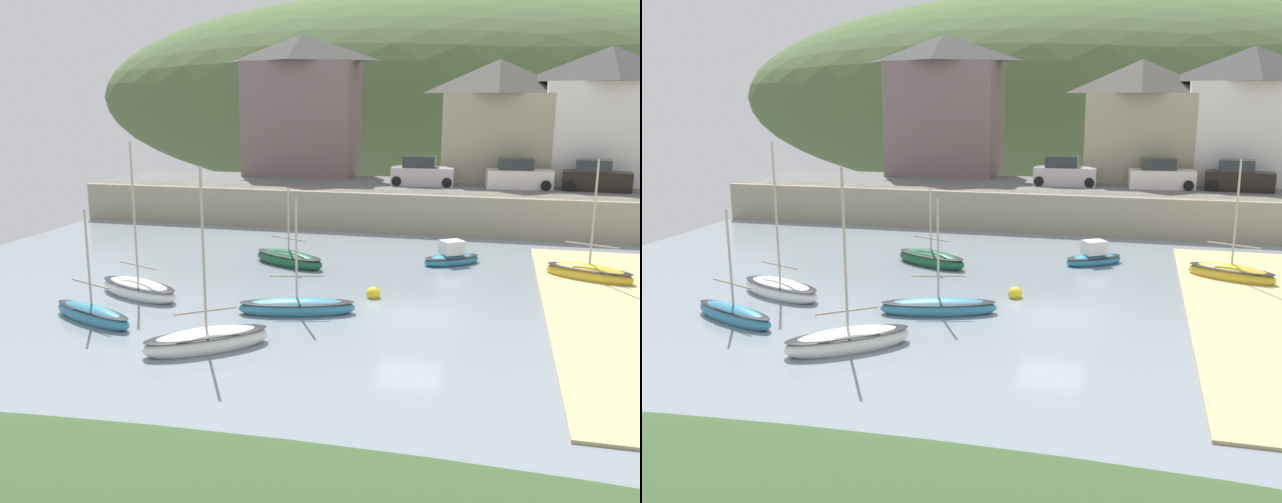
# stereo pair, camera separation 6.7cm
# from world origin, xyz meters

# --- Properties ---
(ground) EXTENTS (48.00, 41.00, 0.61)m
(ground) POSITION_xyz_m (1.40, -9.56, 0.16)
(ground) COLOR gray
(quay_seawall) EXTENTS (48.00, 9.40, 2.40)m
(quay_seawall) POSITION_xyz_m (0.00, 17.50, 1.36)
(quay_seawall) COLOR gray
(quay_seawall) RESTS_ON ground
(hillside_backdrop) EXTENTS (80.00, 44.00, 22.95)m
(hillside_backdrop) POSITION_xyz_m (-4.08, 55.20, 8.03)
(hillside_backdrop) COLOR #4F673A
(hillside_backdrop) RESTS_ON ground
(waterfront_building_left) EXTENTS (8.37, 5.59, 10.27)m
(waterfront_building_left) POSITION_xyz_m (-11.38, 25.20, 7.61)
(waterfront_building_left) COLOR #745F5F
(waterfront_building_left) RESTS_ON ground
(waterfront_building_centre) EXTENTS (7.49, 6.23, 8.32)m
(waterfront_building_centre) POSITION_xyz_m (2.83, 25.20, 6.64)
(waterfront_building_centre) COLOR tan
(waterfront_building_centre) RESTS_ON ground
(waterfront_building_right) EXTENTS (8.45, 6.11, 9.08)m
(waterfront_building_right) POSITION_xyz_m (10.00, 25.20, 7.01)
(waterfront_building_right) COLOR silver
(waterfront_building_right) RESTS_ON ground
(sailboat_far_left) EXTENTS (4.68, 2.30, 4.66)m
(sailboat_far_left) POSITION_xyz_m (-4.31, -0.87, 0.27)
(sailboat_far_left) COLOR teal
(sailboat_far_left) RESTS_ON ground
(rowboat_small_beached) EXTENTS (3.20, 2.75, 1.36)m
(rowboat_small_beached) POSITION_xyz_m (0.98, 8.74, 0.33)
(rowboat_small_beached) COLOR teal
(rowboat_small_beached) RESTS_ON ground
(sailboat_blue_trim) EXTENTS (4.53, 2.89, 6.67)m
(sailboat_blue_trim) POSITION_xyz_m (-11.41, -0.27, 0.32)
(sailboat_blue_trim) COLOR white
(sailboat_blue_trim) RESTS_ON ground
(sailboat_tall_mast) EXTENTS (4.16, 3.66, 6.30)m
(sailboat_tall_mast) POSITION_xyz_m (-6.13, -5.31, 0.32)
(sailboat_tall_mast) COLOR white
(sailboat_tall_mast) RESTS_ON ground
(motorboat_with_cabin) EXTENTS (4.30, 2.88, 4.08)m
(motorboat_with_cabin) POSITION_xyz_m (-6.86, 6.50, 0.31)
(motorboat_with_cabin) COLOR #1B5434
(motorboat_with_cabin) RESTS_ON ground
(sailboat_nearest_shore) EXTENTS (4.23, 2.45, 4.47)m
(sailboat_nearest_shore) POSITION_xyz_m (-11.43, -3.71, 0.28)
(sailboat_nearest_shore) COLOR teal
(sailboat_nearest_shore) RESTS_ON ground
(fishing_boat_green) EXTENTS (4.12, 2.84, 5.75)m
(fishing_boat_green) POSITION_xyz_m (7.27, 7.14, 0.32)
(fishing_boat_green) COLOR gold
(fishing_boat_green) RESTS_ON ground
(parked_car_near_slipway) EXTENTS (4.10, 1.82, 1.95)m
(parked_car_near_slipway) POSITION_xyz_m (-1.85, 20.70, 3.20)
(parked_car_near_slipway) COLOR #BCB0B7
(parked_car_near_slipway) RESTS_ON ground
(parked_car_by_wall) EXTENTS (4.24, 2.08, 1.95)m
(parked_car_by_wall) POSITION_xyz_m (4.33, 20.70, 3.20)
(parked_car_by_wall) COLOR silver
(parked_car_by_wall) RESTS_ON ground
(parked_car_end_of_row) EXTENTS (4.27, 2.16, 1.95)m
(parked_car_end_of_row) POSITION_xyz_m (9.05, 20.70, 3.20)
(parked_car_end_of_row) COLOR black
(parked_car_end_of_row) RESTS_ON ground
(mooring_buoy) EXTENTS (0.58, 0.58, 0.58)m
(mooring_buoy) POSITION_xyz_m (-1.81, 1.98, 0.18)
(mooring_buoy) COLOR yellow
(mooring_buoy) RESTS_ON ground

